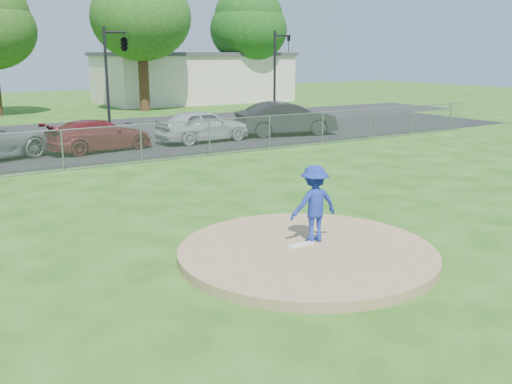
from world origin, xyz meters
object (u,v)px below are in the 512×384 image
at_px(tree_far_right, 249,20).
at_px(traffic_signal_right, 278,67).
at_px(parked_car_pearl, 203,126).
at_px(parked_car_darkred, 99,135).
at_px(traffic_signal_center, 122,45).
at_px(commercial_building, 193,77).
at_px(tree_right, 140,4).
at_px(pitcher, 314,204).
at_px(parked_car_charcoal, 286,118).

relative_size(tree_far_right, traffic_signal_right, 1.92).
relative_size(traffic_signal_right, parked_car_pearl, 1.23).
bearing_deg(traffic_signal_right, parked_car_darkred, -155.32).
bearing_deg(parked_car_pearl, traffic_signal_center, 10.72).
bearing_deg(parked_car_darkred, traffic_signal_center, -37.87).
xyz_separation_m(commercial_building, parked_car_pearl, (-10.45, -22.36, -1.37)).
height_order(tree_right, tree_far_right, tree_right).
bearing_deg(traffic_signal_right, traffic_signal_center, -180.00).
distance_m(tree_far_right, traffic_signal_center, 20.78).
relative_size(tree_far_right, pitcher, 6.43).
bearing_deg(parked_car_pearl, traffic_signal_right, -57.07).
xyz_separation_m(traffic_signal_right, parked_car_pearl, (-8.68, -6.36, -2.57)).
bearing_deg(pitcher, tree_right, -98.85).
bearing_deg(tree_far_right, parked_car_pearl, -126.74).
bearing_deg(parked_car_darkred, parked_car_charcoal, -100.43).
bearing_deg(pitcher, parked_car_charcoal, -116.92).
bearing_deg(commercial_building, parked_car_pearl, -115.05).
bearing_deg(parked_car_charcoal, parked_car_darkred, 101.66).
relative_size(tree_right, pitcher, 6.97).
height_order(commercial_building, traffic_signal_right, traffic_signal_right).
height_order(tree_far_right, parked_car_charcoal, tree_far_right).
distance_m(tree_right, parked_car_darkred, 19.67).
bearing_deg(parked_car_pearl, pitcher, 158.17).
relative_size(commercial_building, traffic_signal_center, 2.93).
bearing_deg(tree_far_right, tree_right, -164.74).
bearing_deg(traffic_signal_right, tree_far_right, 66.09).
height_order(tree_right, pitcher, tree_right).
relative_size(pitcher, parked_car_charcoal, 0.32).
relative_size(traffic_signal_center, parked_car_pearl, 1.23).
bearing_deg(parked_car_charcoal, traffic_signal_right, -17.76).
xyz_separation_m(tree_right, traffic_signal_right, (5.24, -10.00, -4.29)).
relative_size(traffic_signal_center, parked_car_charcoal, 1.07).
relative_size(commercial_building, traffic_signal_right, 2.93).
xyz_separation_m(parked_car_darkred, parked_car_pearl, (5.06, -0.04, 0.09)).
bearing_deg(parked_car_darkred, parked_car_pearl, -99.50).
relative_size(tree_far_right, traffic_signal_center, 1.92).
height_order(traffic_signal_right, parked_car_darkred, traffic_signal_right).
xyz_separation_m(traffic_signal_right, parked_car_charcoal, (-3.91, -6.55, -2.49)).
bearing_deg(traffic_signal_right, parked_car_pearl, -143.80).
relative_size(pitcher, parked_car_pearl, 0.37).
relative_size(tree_far_right, parked_car_pearl, 2.35).
relative_size(parked_car_pearl, parked_car_charcoal, 0.88).
xyz_separation_m(traffic_signal_center, pitcher, (-3.56, -21.69, -3.58)).
distance_m(commercial_building, tree_right, 10.73).
xyz_separation_m(parked_car_darkred, parked_car_charcoal, (9.83, -0.24, 0.18)).
bearing_deg(traffic_signal_center, parked_car_charcoal, -45.85).
height_order(traffic_signal_right, pitcher, traffic_signal_right).
xyz_separation_m(commercial_building, traffic_signal_center, (-12.03, -16.00, 2.45)).
bearing_deg(parked_car_charcoal, traffic_signal_center, 57.19).
xyz_separation_m(tree_right, parked_car_darkred, (-8.51, -16.32, -6.96)).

